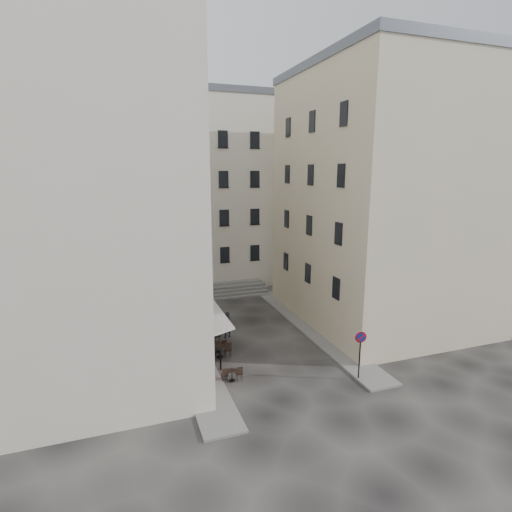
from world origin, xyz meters
name	(u,v)px	position (x,y,z in m)	size (l,w,h in m)	color
ground	(267,354)	(0.00, 0.00, 0.00)	(90.00, 90.00, 0.00)	black
sidewalk_left	(185,338)	(-4.50, 4.00, 0.06)	(2.00, 22.00, 0.12)	slate
sidewalk_right	(310,327)	(4.50, 3.00, 0.06)	(2.00, 18.00, 0.12)	slate
building_left	(74,189)	(-10.50, 3.00, 10.31)	(12.20, 16.20, 20.60)	beige
building_right	(383,198)	(10.50, 3.50, 9.31)	(12.20, 14.20, 18.60)	beige
building_back	(192,190)	(-1.00, 19.00, 9.31)	(18.20, 10.20, 18.60)	beige
cafe_storefront	(195,329)	(-4.32, 1.00, 1.88)	(1.74, 7.30, 3.50)	#440C09
stone_steps	(219,291)	(0.00, 12.57, 0.40)	(9.00, 3.15, 0.80)	slate
bollard_near	(221,361)	(-3.25, -1.00, 0.53)	(0.12, 0.12, 0.98)	black
bollard_mid	(208,338)	(-3.25, 2.50, 0.53)	(0.12, 0.12, 0.98)	black
bollard_far	(197,319)	(-3.25, 6.00, 0.53)	(0.12, 0.12, 0.98)	black
no_parking_sign	(360,346)	(3.64, -4.63, 2.01)	(0.64, 0.19, 2.84)	black
bistro_table_a	(232,374)	(-3.00, -2.46, 0.41)	(1.15, 0.54, 0.81)	black
bistro_table_b	(220,350)	(-2.93, 0.48, 0.49)	(1.37, 0.64, 0.96)	black
bistro_table_c	(217,346)	(-2.90, 1.25, 0.41)	(1.13, 0.53, 0.79)	black
bistro_table_d	(210,337)	(-3.06, 2.69, 0.49)	(1.36, 0.64, 0.96)	black
bistro_table_e	(200,329)	(-3.37, 4.33, 0.45)	(1.26, 0.59, 0.88)	black
pedestrian	(227,325)	(-1.72, 3.25, 0.94)	(0.68, 0.45, 1.88)	black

